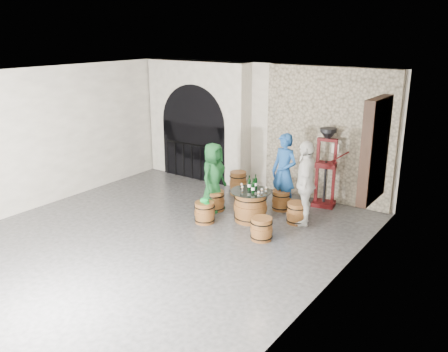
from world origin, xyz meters
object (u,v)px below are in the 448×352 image
Objects in this scene: barrel_stool_left at (215,201)px; barrel_stool_near_right at (261,229)px; barrel_table at (250,206)px; wine_bottle_right at (256,183)px; barrel_stool_far at (281,200)px; wine_bottle_left at (249,184)px; barrel_stool_near_left at (205,212)px; person_green at (213,177)px; corking_press at (326,161)px; person_blue at (284,172)px; barrel_stool_right at (297,213)px; side_barrel at (238,183)px; person_white at (305,183)px; wine_bottle_center at (253,187)px.

barrel_stool_left is 1.86m from barrel_stool_near_right.
wine_bottle_right is (0.00, 0.19, 0.47)m from barrel_table.
wine_bottle_left is (-0.30, -0.93, 0.58)m from barrel_stool_far.
barrel_stool_near_right is 1.45m from barrel_stool_near_left.
barrel_stool_left is at bearing 176.53° from barrel_table.
corking_press reaches higher than person_green.
barrel_table is at bearing -92.72° from person_blue.
person_green is (-1.93, -0.39, 0.56)m from barrel_stool_right.
barrel_stool_near_right is 1.42× the size of wine_bottle_right.
barrel_stool_near_left is at bearing -131.65° from wine_bottle_right.
barrel_stool_far is 0.83m from barrel_stool_right.
corking_press is at bearing 58.21° from person_blue.
barrel_stool_right is 1.09m from wine_bottle_right.
person_green is 1.05m from wine_bottle_right.
corking_press reaches higher than side_barrel.
corking_press is at bearing 61.73° from barrel_table.
barrel_stool_right is at bearing -103.95° from corking_press.
wine_bottle_right is at bearing 89.59° from barrel_table.
side_barrel is 0.32× the size of corking_press.
barrel_stool_right is at bearing -84.95° from person_white.
barrel_stool_near_right is at bearing -118.04° from person_green.
barrel_table is 1.74m from side_barrel.
barrel_table is 1.00m from barrel_stool_near_left.
person_white is 2.40m from side_barrel.
wine_bottle_left and wine_bottle_center have the same top height.
wine_bottle_left reaches higher than barrel_stool_left.
person_white is (1.77, 1.17, 0.68)m from barrel_stool_near_left.
person_green is 0.89× the size of person_blue.
wine_bottle_center is at bearing -68.71° from wine_bottle_right.
person_blue is at bearing 76.00° from barrel_stool_far.
barrel_table is 0.49× the size of person_blue.
barrel_stool_near_right is at bearing -44.43° from wine_bottle_left.
person_green reaches higher than wine_bottle_center.
person_green is at bearing 178.46° from wine_bottle_left.
corking_press reaches higher than barrel_stool_left.
person_white is (2.01, 0.46, 0.68)m from barrel_stool_left.
barrel_table is 0.51m from wine_bottle_right.
wine_bottle_right reaches higher than side_barrel.
wine_bottle_center is at bearing -85.99° from person_blue.
wine_bottle_center is at bearing 133.57° from barrel_stool_near_right.
barrel_stool_near_right is (-0.19, -1.16, 0.00)m from barrel_stool_right.
person_white is 1.07m from wine_bottle_right.
person_white reaches higher than barrel_table.
wine_bottle_center and wine_bottle_right have the same top height.
side_barrel reaches higher than barrel_stool_right.
person_blue reaches higher than person_green.
barrel_stool_left is 0.25× the size of person_white.
side_barrel reaches higher than barrel_stool_far.
side_barrel reaches higher than barrel_stool_left.
barrel_stool_near_left is 0.26× the size of person_blue.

